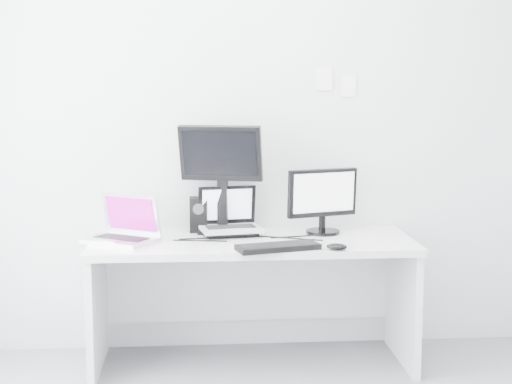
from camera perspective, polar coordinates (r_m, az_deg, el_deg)
back_wall at (r=4.57m, az=-0.61°, el=5.01°), size 3.60×0.00×3.60m
desk at (r=4.39m, az=-0.28°, el=-8.20°), size 1.80×0.70×0.73m
macbook at (r=4.26m, az=-10.10°, el=-1.90°), size 0.45×0.43×0.27m
speaker at (r=4.51m, az=-4.29°, el=-1.68°), size 0.11×0.11×0.20m
dell_laptop at (r=4.38m, az=-1.87°, el=-1.42°), size 0.38×0.32×0.28m
rear_monitor at (r=4.43m, az=-2.58°, el=1.05°), size 0.50×0.29×0.65m
samsung_monitor at (r=4.45m, az=5.00°, el=-0.62°), size 0.47×0.32×0.39m
keyboard at (r=4.04m, az=1.64°, el=-4.10°), size 0.46×0.26×0.03m
mouse at (r=4.05m, az=6.01°, el=-4.05°), size 0.13×0.11×0.04m
wall_note_0 at (r=4.61m, az=5.05°, el=8.36°), size 0.10×0.00×0.14m
wall_note_1 at (r=4.63m, az=6.89°, el=7.84°), size 0.09×0.00×0.13m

